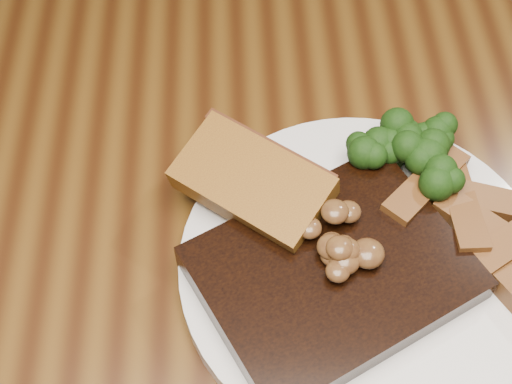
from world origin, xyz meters
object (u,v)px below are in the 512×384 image
at_px(dining_table, 261,270).
at_px(garlic_bread, 253,198).
at_px(potato_wedges, 443,248).
at_px(steak, 332,274).
at_px(plate, 363,268).

distance_m(dining_table, garlic_bread, 0.12).
relative_size(dining_table, potato_wedges, 13.51).
bearing_deg(steak, garlic_bread, 100.59).
xyz_separation_m(plate, potato_wedges, (0.06, 0.01, 0.02)).
relative_size(steak, garlic_bread, 1.60).
xyz_separation_m(plate, steak, (-0.03, -0.01, 0.02)).
bearing_deg(steak, dining_table, 97.97).
height_order(dining_table, potato_wedges, potato_wedges).
bearing_deg(plate, garlic_bread, 146.33).
bearing_deg(plate, steak, -152.14).
bearing_deg(potato_wedges, dining_table, 160.56).
bearing_deg(steak, potato_wedges, -15.42).
relative_size(steak, potato_wedges, 1.57).
bearing_deg(dining_table, steak, -53.91).
xyz_separation_m(dining_table, steak, (0.05, -0.07, 0.12)).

